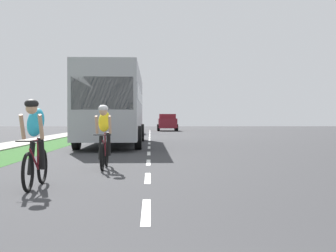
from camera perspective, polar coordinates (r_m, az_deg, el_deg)
ground_plane at (r=21.45m, az=-2.33°, el=-2.46°), size 120.00×120.00×0.00m
grass_verge at (r=21.98m, az=-14.77°, el=-2.40°), size 1.94×70.00×0.01m
sidewalk_concrete at (r=22.45m, az=-19.28°, el=-2.35°), size 1.68×70.00×0.10m
lane_markings_center at (r=25.45m, az=-2.31°, el=-1.93°), size 0.12×54.30×0.01m
cyclist_lead at (r=8.59m, az=-16.05°, el=-1.99°), size 0.42×1.72×1.58m
cyclist_trailing at (r=11.55m, az=-7.85°, el=-1.25°), size 0.42×1.72×1.58m
bus_silver at (r=22.69m, az=-6.60°, el=2.72°), size 2.78×11.60×3.48m
pickup_blue at (r=38.92m, az=-4.78°, el=0.23°), size 2.22×5.10×1.64m
suv_maroon at (r=49.48m, az=-0.09°, el=0.50°), size 2.15×4.70×1.79m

